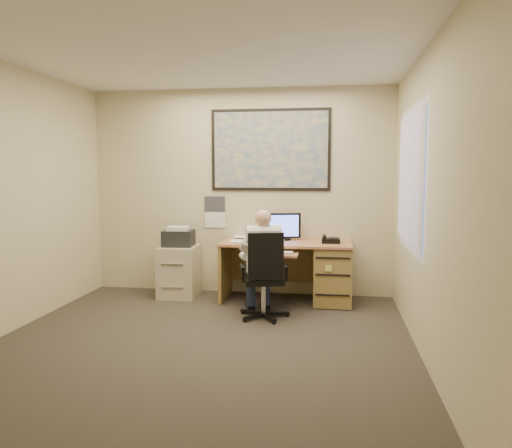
# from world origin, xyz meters

# --- Properties ---
(room_shell) EXTENTS (4.00, 4.50, 2.70)m
(room_shell) POSITION_xyz_m (0.00, 0.00, 1.35)
(room_shell) COLOR #312D26
(room_shell) RESTS_ON ground
(desk) EXTENTS (1.60, 0.97, 1.09)m
(desk) POSITION_xyz_m (0.99, 1.90, 0.44)
(desk) COLOR #BA7B4F
(desk) RESTS_ON ground
(world_map) EXTENTS (1.56, 0.03, 1.06)m
(world_map) POSITION_xyz_m (0.40, 2.23, 1.90)
(world_map) COLOR #1E4C93
(world_map) RESTS_ON room_shell
(wall_calendar) EXTENTS (0.28, 0.01, 0.42)m
(wall_calendar) POSITION_xyz_m (-0.35, 2.24, 1.08)
(wall_calendar) COLOR white
(wall_calendar) RESTS_ON room_shell
(window_blinds) EXTENTS (0.06, 1.40, 1.30)m
(window_blinds) POSITION_xyz_m (1.97, 0.80, 1.55)
(window_blinds) COLOR beige
(window_blinds) RESTS_ON room_shell
(filing_cabinet) EXTENTS (0.50, 0.59, 0.91)m
(filing_cabinet) POSITION_xyz_m (-0.75, 1.92, 0.39)
(filing_cabinet) COLOR #C0B99B
(filing_cabinet) RESTS_ON ground
(office_chair) EXTENTS (0.71, 0.71, 0.98)m
(office_chair) POSITION_xyz_m (0.46, 1.07, 0.28)
(office_chair) COLOR black
(office_chair) RESTS_ON ground
(person) EXTENTS (0.69, 0.82, 1.20)m
(person) POSITION_xyz_m (0.47, 1.15, 0.60)
(person) COLOR silver
(person) RESTS_ON office_chair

